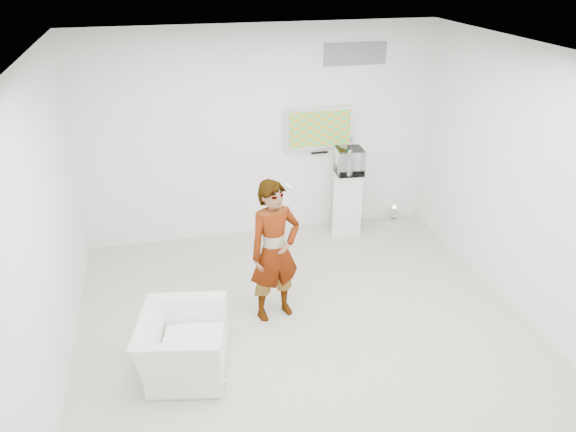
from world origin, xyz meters
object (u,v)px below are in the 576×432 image
(person, at_px, (275,251))
(floor_uplight, at_px, (394,213))
(tv, at_px, (319,128))
(pedestal, at_px, (347,203))
(armchair, at_px, (183,344))

(person, xyz_separation_m, floor_uplight, (2.33, 1.99, -0.71))
(tv, height_order, floor_uplight, tv)
(pedestal, bearing_deg, floor_uplight, 12.56)
(tv, height_order, armchair, tv)
(tv, relative_size, person, 0.60)
(person, distance_m, pedestal, 2.36)
(armchair, bearing_deg, tv, -26.14)
(armchair, relative_size, floor_uplight, 3.88)
(pedestal, height_order, floor_uplight, pedestal)
(armchair, xyz_separation_m, floor_uplight, (3.43, 2.70, -0.19))
(person, relative_size, floor_uplight, 6.75)
(person, bearing_deg, tv, 47.11)
(armchair, bearing_deg, pedestal, -33.63)
(tv, xyz_separation_m, floor_uplight, (1.22, -0.10, -1.43))
(tv, xyz_separation_m, pedestal, (0.37, -0.29, -1.08))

